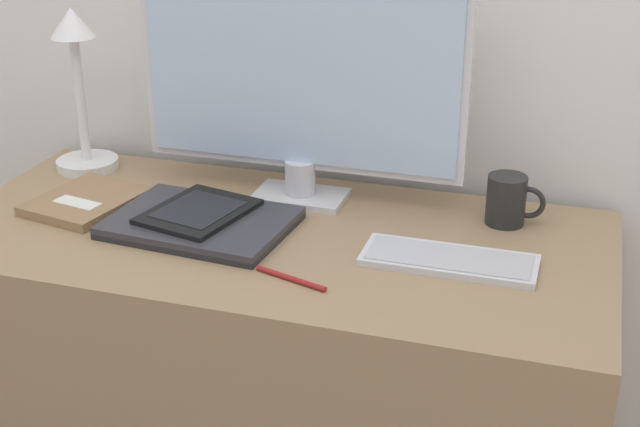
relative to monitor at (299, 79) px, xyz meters
The scene contains 9 objects.
desk 0.62m from the monitor, 89.51° to the right, with size 1.19×0.56×0.71m.
monitor is the anchor object (origin of this frame).
keyboard 0.44m from the monitor, 30.56° to the right, with size 0.29×0.11×0.01m.
laptop 0.32m from the monitor, 124.03° to the right, with size 0.33×0.25×0.02m.
ereader 0.30m from the monitor, 127.95° to the right, with size 0.19×0.22×0.01m.
desk_lamp 0.48m from the monitor, behind, with size 0.13×0.13×0.34m.
notebook 0.47m from the monitor, 157.32° to the right, with size 0.20×0.23×0.02m.
coffee_mug 0.44m from the monitor, ahead, with size 0.11×0.07×0.09m.
pen 0.41m from the monitor, 74.00° to the right, with size 0.13×0.05×0.01m.
Camera 1 is at (0.51, -1.10, 1.38)m, focal length 50.00 mm.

